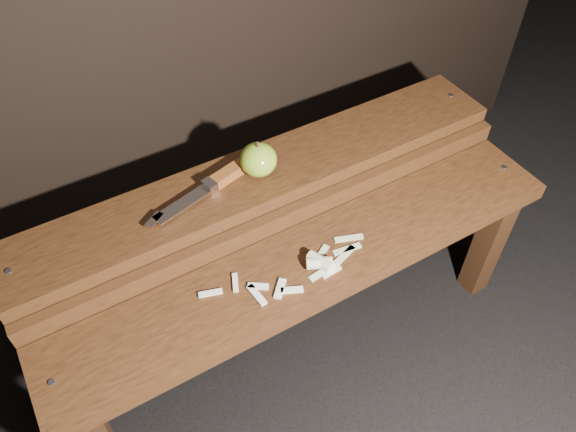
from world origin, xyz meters
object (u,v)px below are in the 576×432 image
apple (258,160)px  knife (221,179)px  bench_rear_tier (265,198)px  bench_front_tier (316,280)px

apple → knife: bearing=172.4°
bench_rear_tier → apple: 0.12m
bench_front_tier → apple: size_ratio=13.78×
bench_rear_tier → apple: (-0.01, 0.00, 0.12)m
knife → bench_rear_tier: bearing=-9.2°
apple → knife: size_ratio=0.30×
bench_front_tier → apple: bearing=92.8°
bench_front_tier → apple: apple is taller
bench_rear_tier → apple: bearing=159.0°
apple → knife: (-0.09, 0.01, -0.03)m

